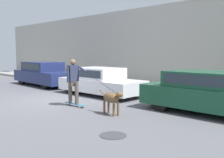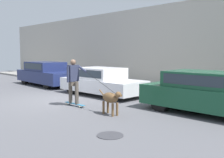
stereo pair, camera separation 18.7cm
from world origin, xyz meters
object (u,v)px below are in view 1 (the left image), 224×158
dog (112,98)px  skateboarder (73,80)px  parked_car_0 (44,74)px  parked_car_2 (207,93)px  parked_car_1 (100,82)px

dog → skateboarder: skateboarder is taller
parked_car_0 → parked_car_2: size_ratio=1.12×
parked_car_1 → skateboarder: skateboarder is taller
parked_car_0 → parked_car_2: 9.65m
parked_car_2 → dog: size_ratio=3.81×
dog → skateboarder: (-1.87, -0.02, 0.43)m
parked_car_0 → skateboarder: (5.89, -2.27, 0.27)m
parked_car_2 → dog: parked_car_2 is taller
parked_car_1 → parked_car_0: bearing=177.7°
parked_car_2 → skateboarder: bearing=-150.5°
parked_car_1 → dog: size_ratio=3.82×
parked_car_0 → parked_car_1: bearing=1.8°
parked_car_1 → skateboarder: bearing=-66.0°
parked_car_0 → parked_car_2: bearing=1.8°
parked_car_2 → dog: 2.93m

